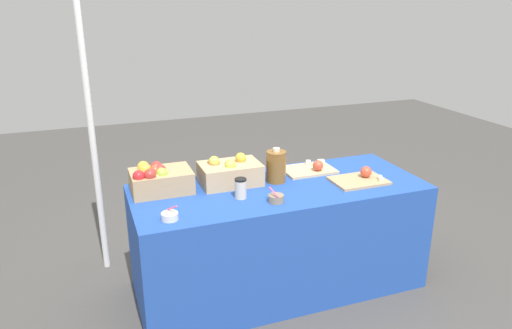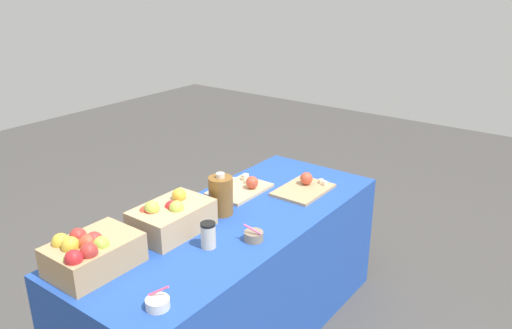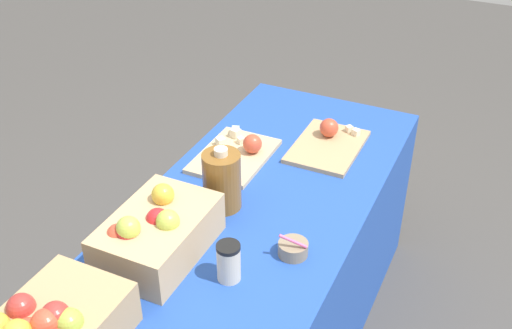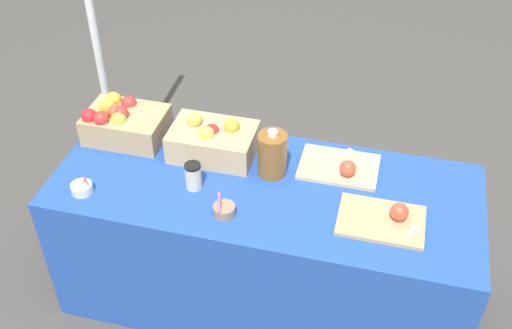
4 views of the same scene
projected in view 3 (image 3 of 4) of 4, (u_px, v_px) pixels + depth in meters
table at (246, 293)px, 2.30m from camera, size 1.90×0.76×0.74m
apple_crate_middle at (157, 233)px, 1.89m from camera, size 0.39×0.26×0.20m
cutting_board_front at (328, 142)px, 2.46m from camera, size 0.36×0.25×0.09m
cutting_board_back at (238, 153)px, 2.39m from camera, size 0.36×0.25×0.09m
sample_bowl_near at (293, 248)px, 1.91m from camera, size 0.09×0.10×0.09m
cider_jug at (222, 180)px, 2.08m from camera, size 0.13×0.13×0.23m
coffee_cup at (229, 262)px, 1.81m from camera, size 0.07×0.07×0.13m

